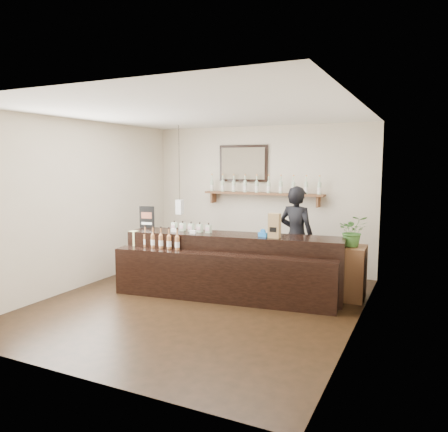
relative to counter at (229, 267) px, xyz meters
name	(u,v)px	position (x,y,z in m)	size (l,w,h in m)	color
ground	(199,304)	(-0.23, -0.57, -0.45)	(5.00, 5.00, 0.00)	black
room_shell	(199,190)	(-0.23, -0.57, 1.25)	(5.00, 5.00, 5.00)	beige
back_wall_decor	(250,180)	(-0.39, 1.80, 1.31)	(2.66, 0.96, 1.69)	brown
counter	(229,267)	(0.00, 0.00, 0.00)	(3.50, 1.36, 1.13)	black
promo_sign	(147,217)	(-1.62, 0.08, 0.70)	(0.27, 0.07, 0.38)	black
paper_bag	(274,226)	(0.71, 0.08, 0.70)	(0.17, 0.13, 0.37)	olive
tape_dispenser	(263,234)	(0.52, 0.10, 0.56)	(0.15, 0.09, 0.12)	#1A65B6
side_cabinet	(351,273)	(1.77, 0.65, -0.04)	(0.43, 0.58, 0.82)	brown
potted_plant	(353,231)	(1.77, 0.65, 0.61)	(0.43, 0.38, 0.48)	#3C6F2C
shopkeeper	(296,230)	(0.79, 0.98, 0.51)	(0.70, 0.46, 1.93)	black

